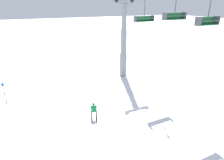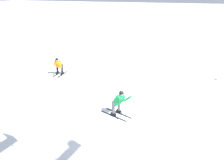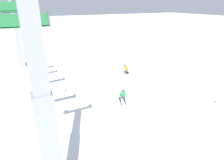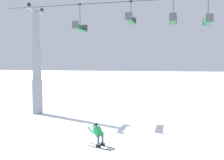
{
  "view_description": "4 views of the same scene",
  "coord_description": "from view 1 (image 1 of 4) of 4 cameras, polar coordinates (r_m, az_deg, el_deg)",
  "views": [
    {
      "loc": [
        15.22,
        -6.09,
        9.59
      ],
      "look_at": [
        1.97,
        0.52,
        3.76
      ],
      "focal_mm": 31.26,
      "sensor_mm": 36.0,
      "label": 1
    },
    {
      "loc": [
        -3.37,
        9.75,
        5.79
      ],
      "look_at": [
        1.0,
        -0.16,
        2.04
      ],
      "focal_mm": 41.2,
      "sensor_mm": 36.0,
      "label": 2
    },
    {
      "loc": [
        -12.62,
        7.37,
        8.76
      ],
      "look_at": [
        1.52,
        0.07,
        2.19
      ],
      "focal_mm": 30.15,
      "sensor_mm": 36.0,
      "label": 3
    },
    {
      "loc": [
        5.16,
        -14.54,
        4.83
      ],
      "look_at": [
        1.18,
        1.47,
        3.7
      ],
      "focal_mm": 40.81,
      "sensor_mm": 36.0,
      "label": 4
    }
  ],
  "objects": [
    {
      "name": "chairlift_seat_nearest",
      "position": [
        22.6,
        9.24,
        17.3
      ],
      "size": [
        0.61,
        2.36,
        2.32
      ],
      "color": "black"
    },
    {
      "name": "ground_plane",
      "position": [
        18.99,
        -4.12,
        -8.91
      ],
      "size": [
        260.0,
        260.0,
        0.0
      ],
      "primitive_type": "plane",
      "color": "white"
    },
    {
      "name": "lift_tower_near",
      "position": [
        26.7,
        3.38,
        9.95
      ],
      "size": [
        0.68,
        2.68,
        10.14
      ],
      "color": "gray",
      "rests_on": "ground_plane"
    },
    {
      "name": "trail_marker_pole",
      "position": [
        22.08,
        -28.94,
        -3.36
      ],
      "size": [
        0.07,
        0.28,
        2.47
      ],
      "color": "blue",
      "rests_on": "ground_plane"
    },
    {
      "name": "chairlift_seat_second",
      "position": [
        19.04,
        17.63,
        17.3
      ],
      "size": [
        0.61,
        2.3,
        1.82
      ],
      "color": "black"
    },
    {
      "name": "skier_carving_main",
      "position": [
        17.63,
        -5.35,
        -8.65
      ],
      "size": [
        1.74,
        1.08,
        1.48
      ],
      "color": "black",
      "rests_on": "ground_plane"
    },
    {
      "name": "chairlift_seat_middle",
      "position": [
        16.71,
        25.94,
        15.26
      ],
      "size": [
        0.61,
        2.01,
        1.98
      ],
      "color": "black"
    }
  ]
}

